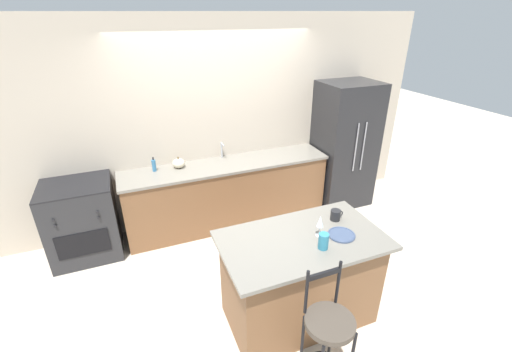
{
  "coord_description": "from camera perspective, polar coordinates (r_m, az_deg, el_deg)",
  "views": [
    {
      "loc": [
        -1.18,
        -3.62,
        2.7
      ],
      "look_at": [
        0.04,
        -0.58,
        1.12
      ],
      "focal_mm": 24.0,
      "sensor_mm": 36.0,
      "label": 1
    }
  ],
  "objects": [
    {
      "name": "dinner_plate",
      "position": [
        3.15,
        14.06,
        -9.45
      ],
      "size": [
        0.24,
        0.24,
        0.02
      ],
      "color": "#425170",
      "rests_on": "kitchen_island"
    },
    {
      "name": "kitchen_island",
      "position": [
        3.34,
        7.36,
        -16.6
      ],
      "size": [
        1.45,
        0.84,
        0.92
      ],
      "color": "brown",
      "rests_on": "ground_plane"
    },
    {
      "name": "back_counter",
      "position": [
        4.72,
        -4.73,
        -2.8
      ],
      "size": [
        2.74,
        0.63,
        0.9
      ],
      "color": "brown",
      "rests_on": "ground_plane"
    },
    {
      "name": "refrigerator",
      "position": [
        5.23,
        14.45,
        5.01
      ],
      "size": [
        0.8,
        0.7,
        1.83
      ],
      "color": "#232326",
      "rests_on": "ground_plane"
    },
    {
      "name": "bar_stool_near",
      "position": [
        2.79,
        11.88,
        -24.21
      ],
      "size": [
        0.36,
        0.36,
        1.11
      ],
      "color": "black",
      "rests_on": "ground_plane"
    },
    {
      "name": "soap_bottle",
      "position": [
        4.43,
        -16.64,
        1.72
      ],
      "size": [
        0.05,
        0.05,
        0.19
      ],
      "color": "teal",
      "rests_on": "back_counter"
    },
    {
      "name": "wall_back",
      "position": [
        4.63,
        -6.26,
        8.68
      ],
      "size": [
        6.0,
        0.07,
        2.7
      ],
      "color": "beige",
      "rests_on": "ground_plane"
    },
    {
      "name": "ground_plane",
      "position": [
        4.67,
        -3.21,
        -9.57
      ],
      "size": [
        18.0,
        18.0,
        0.0
      ],
      "primitive_type": "plane",
      "color": "beige"
    },
    {
      "name": "tumbler_cup",
      "position": [
        2.93,
        11.17,
        -10.61
      ],
      "size": [
        0.09,
        0.09,
        0.14
      ],
      "color": "teal",
      "rests_on": "kitchen_island"
    },
    {
      "name": "pumpkin_decoration",
      "position": [
        4.46,
        -12.76,
        2.1
      ],
      "size": [
        0.15,
        0.15,
        0.14
      ],
      "color": "beige",
      "rests_on": "back_counter"
    },
    {
      "name": "oven_range",
      "position": [
        4.56,
        -26.93,
        -6.59
      ],
      "size": [
        0.76,
        0.66,
        0.95
      ],
      "color": "#28282B",
      "rests_on": "ground_plane"
    },
    {
      "name": "sink_faucet",
      "position": [
        4.63,
        -5.69,
        4.59
      ],
      "size": [
        0.02,
        0.13,
        0.22
      ],
      "color": "#ADAFB5",
      "rests_on": "back_counter"
    },
    {
      "name": "coffee_mug",
      "position": [
        3.33,
        13.14,
        -6.35
      ],
      "size": [
        0.13,
        0.1,
        0.1
      ],
      "color": "#232326",
      "rests_on": "kitchen_island"
    },
    {
      "name": "wine_glass",
      "position": [
        3.03,
        10.65,
        -7.48
      ],
      "size": [
        0.07,
        0.07,
        0.21
      ],
      "color": "white",
      "rests_on": "kitchen_island"
    }
  ]
}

